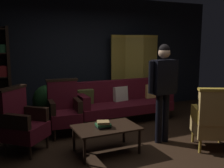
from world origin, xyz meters
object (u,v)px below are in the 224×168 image
object	(u,v)px
book_green_cloth	(103,125)
book_tan_leather	(103,122)
velvet_couch	(122,100)
coffee_table	(106,130)
armchair_wing_right	(64,109)
potted_plant	(46,102)
armchair_wing_left	(22,122)
book_black_cloth	(103,127)
standing_figure	(163,84)
armchair_gilt_accent	(213,120)
folding_screen	(134,72)

from	to	relation	value
book_green_cloth	book_tan_leather	bearing A→B (deg)	-90.00
velvet_couch	book_green_cloth	size ratio (longest dim) A/B	9.45
coffee_table	velvet_couch	bearing A→B (deg)	55.19
armchair_wing_right	potted_plant	size ratio (longest dim) A/B	1.22
armchair_wing_left	potted_plant	size ratio (longest dim) A/B	1.22
book_black_cloth	book_green_cloth	xyz separation A→B (m)	(0.00, 0.00, 0.03)
armchair_wing_right	standing_figure	distance (m)	1.89
velvet_couch	potted_plant	xyz separation A→B (m)	(-1.61, 0.32, 0.04)
standing_figure	book_black_cloth	world-z (taller)	standing_figure
standing_figure	book_green_cloth	bearing A→B (deg)	-178.69
armchair_gilt_accent	potted_plant	size ratio (longest dim) A/B	1.22
standing_figure	coffee_table	bearing A→B (deg)	-179.73
armchair_wing_left	standing_figure	xyz separation A→B (m)	(2.26, -0.58, 0.54)
folding_screen	book_black_cloth	bearing A→B (deg)	-128.88
folding_screen	book_black_cloth	distance (m)	2.87
potted_plant	book_tan_leather	size ratio (longest dim) A/B	4.60
velvet_couch	standing_figure	distance (m)	1.57
folding_screen	book_tan_leather	world-z (taller)	folding_screen
armchair_gilt_accent	potted_plant	xyz separation A→B (m)	(-2.21, 2.38, 0.00)
standing_figure	armchair_wing_left	bearing A→B (deg)	165.69
armchair_wing_right	potted_plant	bearing A→B (deg)	105.80
book_black_cloth	book_green_cloth	bearing A→B (deg)	90.00
standing_figure	book_green_cloth	world-z (taller)	standing_figure
book_green_cloth	standing_figure	bearing A→B (deg)	1.31
folding_screen	velvet_couch	xyz separation A→B (m)	(-0.69, -0.71, -0.53)
book_black_cloth	armchair_wing_right	bearing A→B (deg)	106.99
armchair_wing_left	book_tan_leather	bearing A→B (deg)	-27.87
velvet_couch	armchair_wing_right	world-z (taller)	armchair_wing_right
velvet_couch	book_tan_leather	world-z (taller)	velvet_couch
armchair_wing_left	book_black_cloth	xyz separation A→B (m)	(1.14, -0.60, -0.06)
velvet_couch	book_black_cloth	world-z (taller)	velvet_couch
coffee_table	book_green_cloth	size ratio (longest dim) A/B	4.46
folding_screen	standing_figure	distance (m)	2.26
armchair_gilt_accent	book_tan_leather	size ratio (longest dim) A/B	5.62
coffee_table	potted_plant	bearing A→B (deg)	108.47
coffee_table	book_tan_leather	bearing A→B (deg)	-160.93
folding_screen	armchair_wing_left	world-z (taller)	folding_screen
book_black_cloth	standing_figure	bearing A→B (deg)	1.31
armchair_gilt_accent	potted_plant	world-z (taller)	armchair_gilt_accent
armchair_gilt_accent	coffee_table	bearing A→B (deg)	159.62
armchair_gilt_accent	armchair_wing_right	xyz separation A→B (m)	(-2.01, 1.68, 0.00)
armchair_gilt_accent	book_green_cloth	size ratio (longest dim) A/B	4.64
coffee_table	book_black_cloth	bearing A→B (deg)	-160.93
armchair_wing_left	armchair_wing_right	world-z (taller)	same
velvet_couch	coffee_table	size ratio (longest dim) A/B	2.12
folding_screen	standing_figure	bearing A→B (deg)	-106.61
book_black_cloth	folding_screen	bearing A→B (deg)	51.12
book_green_cloth	armchair_wing_right	bearing A→B (deg)	106.99
armchair_gilt_accent	book_tan_leather	bearing A→B (deg)	160.92
armchair_wing_right	velvet_couch	bearing A→B (deg)	15.26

